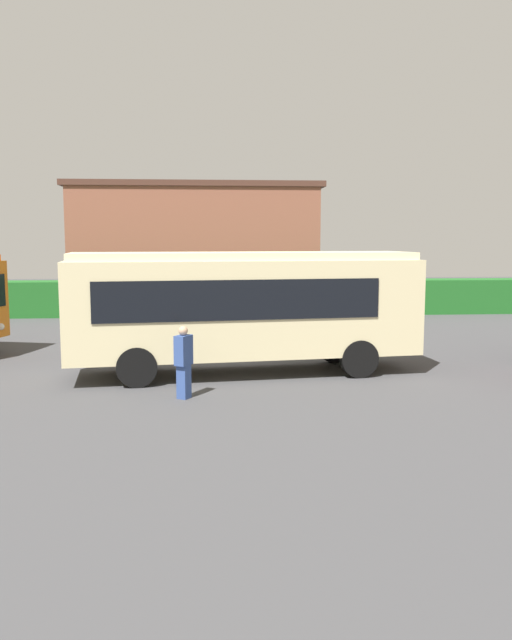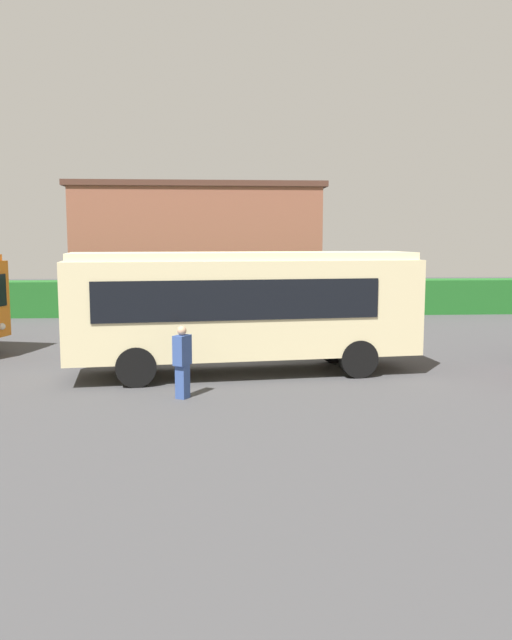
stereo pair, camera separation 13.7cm
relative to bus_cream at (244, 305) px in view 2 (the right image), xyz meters
The scene contains 6 objects.
ground_plane 2.63m from the bus_cream, 99.87° to the left, with size 83.16×83.16×0.00m, color #424244.
bus_cream is the anchor object (origin of this frame).
person_center 3.20m from the bus_cream, 120.44° to the right, with size 0.44×0.49×1.67m.
hedge_row 13.79m from the bus_cream, 91.32° to the left, with size 53.58×1.65×1.66m, color #1F6021.
depot_building 19.14m from the bus_cream, 94.76° to the left, with size 13.64×5.50×6.63m.
traffic_cone 7.91m from the bus_cream, 91.63° to the left, with size 0.36×0.36×0.60m, color orange.
Camera 2 is at (-0.56, -18.85, 3.61)m, focal length 35.99 mm.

